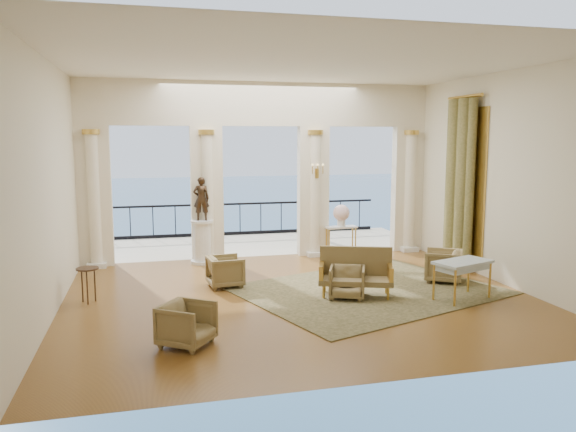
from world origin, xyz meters
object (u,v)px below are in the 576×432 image
object	(u,v)px
armchair_c	(443,264)
pedestal	(202,243)
armchair_b	(347,281)
settee	(356,272)
armchair_d	(225,270)
statue	(201,199)
armchair_a	(187,322)
game_table	(463,265)
side_table	(87,273)
console_table	(341,231)

from	to	relation	value
armchair_c	pedestal	bearing A→B (deg)	-90.32
armchair_c	pedestal	xyz separation A→B (m)	(-4.91, 3.09, 0.13)
armchair_b	settee	distance (m)	0.30
armchair_d	settee	size ratio (longest dim) A/B	0.46
pedestal	statue	distance (m)	1.10
armchair_a	pedestal	bearing A→B (deg)	28.11
armchair_b	game_table	size ratio (longest dim) A/B	0.55
armchair_c	game_table	bearing A→B (deg)	17.50
armchair_a	game_table	distance (m)	5.47
armchair_d	armchair_c	bearing A→B (deg)	-104.78
pedestal	statue	size ratio (longest dim) A/B	1.00
pedestal	statue	bearing A→B (deg)	180.00
settee	side_table	distance (m)	5.17
statue	side_table	size ratio (longest dim) A/B	1.59
settee	console_table	size ratio (longest dim) A/B	1.84
armchair_b	game_table	xyz separation A→B (m)	(2.12, -0.63, 0.34)
pedestal	console_table	world-z (taller)	pedestal
statue	settee	bearing A→B (deg)	130.31
armchair_b	console_table	size ratio (longest dim) A/B	0.81
armchair_b	armchair_c	bearing A→B (deg)	38.16
armchair_a	console_table	world-z (taller)	console_table
pedestal	armchair_c	bearing A→B (deg)	-32.17
game_table	settee	bearing A→B (deg)	137.67
armchair_b	statue	xyz separation A→B (m)	(-2.46, 3.78, 1.28)
armchair_b	side_table	size ratio (longest dim) A/B	1.02
console_table	armchair_b	bearing A→B (deg)	-112.88
armchair_d	armchair_a	bearing A→B (deg)	156.77
armchair_b	armchair_c	size ratio (longest dim) A/B	0.89
armchair_d	settee	distance (m)	2.74
console_table	game_table	bearing A→B (deg)	-83.80
armchair_a	statue	world-z (taller)	statue
game_table	console_table	bearing A→B (deg)	81.75
armchair_b	statue	world-z (taller)	statue
statue	armchair_c	bearing A→B (deg)	151.58
armchair_c	settee	size ratio (longest dim) A/B	0.50
armchair_c	statue	distance (m)	5.93
armchair_d	side_table	size ratio (longest dim) A/B	1.06
armchair_c	side_table	bearing A→B (deg)	-59.80
pedestal	armchair_b	bearing A→B (deg)	-56.96
console_table	side_table	bearing A→B (deg)	-159.62
armchair_d	side_table	bearing A→B (deg)	95.40
armchair_b	statue	distance (m)	4.68
settee	console_table	distance (m)	3.81
armchair_a	game_table	bearing A→B (deg)	-41.84
armchair_b	statue	size ratio (longest dim) A/B	0.64
armchair_b	armchair_d	world-z (taller)	armchair_d
armchair_d	statue	bearing A→B (deg)	0.70
armchair_a	armchair_d	world-z (taller)	armchair_a
armchair_b	console_table	world-z (taller)	console_table
armchair_b	game_table	world-z (taller)	game_table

